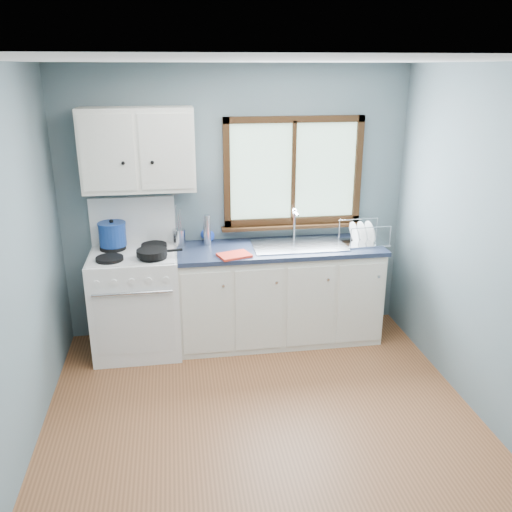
{
  "coord_description": "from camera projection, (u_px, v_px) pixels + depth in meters",
  "views": [
    {
      "loc": [
        -0.56,
        -3.09,
        2.47
      ],
      "look_at": [
        0.05,
        0.9,
        1.05
      ],
      "focal_mm": 38.0,
      "sensor_mm": 36.0,
      "label": 1
    }
  ],
  "objects": [
    {
      "name": "floor",
      "position": [
        268.0,
        441.0,
        3.79
      ],
      "size": [
        3.2,
        3.6,
        0.02
      ],
      "primitive_type": "cube",
      "color": "brown",
      "rests_on": "ground"
    },
    {
      "name": "ceiling",
      "position": [
        272.0,
        58.0,
        2.95
      ],
      "size": [
        3.2,
        3.6,
        0.02
      ],
      "primitive_type": "cube",
      "color": "white",
      "rests_on": "wall_back"
    },
    {
      "name": "wall_back",
      "position": [
        236.0,
        204.0,
        5.06
      ],
      "size": [
        3.2,
        0.02,
        2.5
      ],
      "primitive_type": "cube",
      "color": "slate",
      "rests_on": "ground"
    },
    {
      "name": "wall_front",
      "position": [
        372.0,
        481.0,
        1.68
      ],
      "size": [
        3.2,
        0.02,
        2.5
      ],
      "primitive_type": "cube",
      "color": "slate",
      "rests_on": "ground"
    },
    {
      "name": "wall_right",
      "position": [
        508.0,
        260.0,
        3.6
      ],
      "size": [
        0.02,
        3.6,
        2.5
      ],
      "primitive_type": "cube",
      "color": "slate",
      "rests_on": "ground"
    },
    {
      "name": "gas_range",
      "position": [
        136.0,
        299.0,
        4.86
      ],
      "size": [
        0.76,
        0.69,
        1.36
      ],
      "color": "white",
      "rests_on": "floor"
    },
    {
      "name": "base_cabinets",
      "position": [
        278.0,
        298.0,
        5.09
      ],
      "size": [
        1.85,
        0.6,
        0.88
      ],
      "color": "silver",
      "rests_on": "floor"
    },
    {
      "name": "countertop",
      "position": [
        279.0,
        249.0,
        4.93
      ],
      "size": [
        1.89,
        0.64,
        0.04
      ],
      "primitive_type": "cube",
      "color": "#192136",
      "rests_on": "base_cabinets"
    },
    {
      "name": "sink",
      "position": [
        298.0,
        252.0,
        4.97
      ],
      "size": [
        0.84,
        0.46,
        0.44
      ],
      "color": "silver",
      "rests_on": "countertop"
    },
    {
      "name": "window",
      "position": [
        293.0,
        179.0,
        5.02
      ],
      "size": [
        1.36,
        0.1,
        1.03
      ],
      "color": "#9EC6A8",
      "rests_on": "wall_back"
    },
    {
      "name": "upper_cabinets",
      "position": [
        138.0,
        150.0,
        4.58
      ],
      "size": [
        0.95,
        0.35,
        0.7
      ],
      "color": "silver",
      "rests_on": "wall_back"
    },
    {
      "name": "skillet",
      "position": [
        152.0,
        252.0,
        4.56
      ],
      "size": [
        0.41,
        0.29,
        0.05
      ],
      "rotation": [
        0.0,
        0.0,
        0.15
      ],
      "color": "black",
      "rests_on": "gas_range"
    },
    {
      "name": "stockpot",
      "position": [
        112.0,
        234.0,
        4.79
      ],
      "size": [
        0.29,
        0.29,
        0.24
      ],
      "rotation": [
        0.0,
        0.0,
        -0.21
      ],
      "color": "navy",
      "rests_on": "gas_range"
    },
    {
      "name": "utensil_crock",
      "position": [
        179.0,
        237.0,
        4.94
      ],
      "size": [
        0.12,
        0.12,
        0.37
      ],
      "rotation": [
        0.0,
        0.0,
        0.03
      ],
      "color": "silver",
      "rests_on": "countertop"
    },
    {
      "name": "thermos",
      "position": [
        207.0,
        230.0,
        4.92
      ],
      "size": [
        0.08,
        0.08,
        0.28
      ],
      "primitive_type": "cylinder",
      "rotation": [
        0.0,
        0.0,
        0.17
      ],
      "color": "silver",
      "rests_on": "countertop"
    },
    {
      "name": "soap_bottle",
      "position": [
        210.0,
        228.0,
        5.0
      ],
      "size": [
        0.14,
        0.14,
        0.28
      ],
      "primitive_type": "imported",
      "rotation": [
        0.0,
        0.0,
        0.36
      ],
      "color": "blue",
      "rests_on": "countertop"
    },
    {
      "name": "dish_towel",
      "position": [
        234.0,
        255.0,
        4.67
      ],
      "size": [
        0.31,
        0.27,
        0.02
      ],
      "primitive_type": "cube",
      "rotation": [
        0.0,
        0.0,
        0.3
      ],
      "color": "red",
      "rests_on": "countertop"
    },
    {
      "name": "dish_rack",
      "position": [
        363.0,
        237.0,
        5.0
      ],
      "size": [
        0.42,
        0.33,
        0.21
      ],
      "rotation": [
        0.0,
        0.0,
        0.07
      ],
      "color": "silver",
      "rests_on": "countertop"
    }
  ]
}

